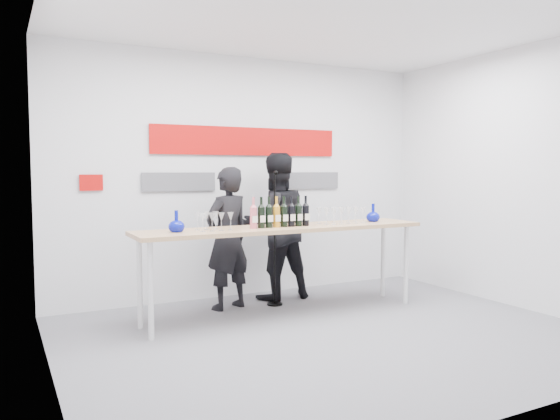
{
  "coord_description": "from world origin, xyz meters",
  "views": [
    {
      "loc": [
        -2.84,
        -4.34,
        1.58
      ],
      "look_at": [
        -0.07,
        0.96,
        1.15
      ],
      "focal_mm": 35.0,
      "sensor_mm": 36.0,
      "label": 1
    }
  ],
  "objects_px": {
    "presenter_left": "(227,238)",
    "mic_stand": "(275,264)",
    "tasting_table": "(284,233)",
    "presenter_right": "(275,226)"
  },
  "relations": [
    {
      "from": "mic_stand",
      "to": "presenter_right",
      "type": "bearing_deg",
      "value": 39.81
    },
    {
      "from": "tasting_table",
      "to": "mic_stand",
      "type": "xyz_separation_m",
      "value": [
        0.11,
        0.45,
        -0.42
      ]
    },
    {
      "from": "tasting_table",
      "to": "mic_stand",
      "type": "relative_size",
      "value": 2.06
    },
    {
      "from": "presenter_right",
      "to": "mic_stand",
      "type": "bearing_deg",
      "value": 62.67
    },
    {
      "from": "mic_stand",
      "to": "presenter_left",
      "type": "bearing_deg",
      "value": 147.64
    },
    {
      "from": "mic_stand",
      "to": "tasting_table",
      "type": "bearing_deg",
      "value": -125.86
    },
    {
      "from": "tasting_table",
      "to": "presenter_right",
      "type": "height_order",
      "value": "presenter_right"
    },
    {
      "from": "tasting_table",
      "to": "presenter_right",
      "type": "xyz_separation_m",
      "value": [
        0.27,
        0.74,
        -0.01
      ]
    },
    {
      "from": "presenter_left",
      "to": "mic_stand",
      "type": "height_order",
      "value": "presenter_left"
    },
    {
      "from": "tasting_table",
      "to": "presenter_right",
      "type": "distance_m",
      "value": 0.79
    }
  ]
}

